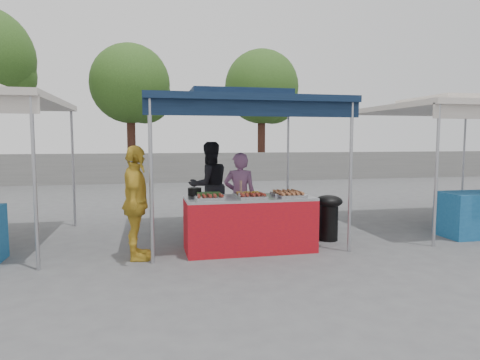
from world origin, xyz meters
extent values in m
plane|color=#505152|center=(0.00, 0.00, 0.00)|extent=(80.00, 80.00, 0.00)
cube|color=slate|center=(0.00, 11.00, 0.60)|extent=(40.00, 0.25, 1.20)
cylinder|color=#A8A8AE|center=(-1.50, -0.50, 1.15)|extent=(0.05, 0.05, 2.30)
cylinder|color=#A8A8AE|center=(1.50, -0.50, 1.15)|extent=(0.05, 0.05, 2.30)
cylinder|color=#A8A8AE|center=(-1.50, 2.50, 1.15)|extent=(0.05, 0.05, 2.30)
cylinder|color=#A8A8AE|center=(1.50, 2.50, 1.15)|extent=(0.05, 0.05, 2.30)
cube|color=#0E1F3A|center=(0.00, 1.00, 2.35)|extent=(3.20, 3.20, 0.10)
cube|color=#0E1F3A|center=(0.00, 1.00, 2.48)|extent=(1.65, 1.65, 0.18)
cube|color=#0E1F3A|center=(0.00, -0.50, 2.20)|extent=(3.20, 0.04, 0.25)
cylinder|color=#A8A8AE|center=(-3.00, -0.50, 1.15)|extent=(0.05, 0.05, 2.30)
cylinder|color=#A8A8AE|center=(-3.00, 2.50, 1.15)|extent=(0.05, 0.05, 2.30)
cylinder|color=#A8A8AE|center=(3.00, -0.50, 1.15)|extent=(0.05, 0.05, 2.30)
cylinder|color=#A8A8AE|center=(3.00, 2.50, 1.15)|extent=(0.05, 0.05, 2.30)
cylinder|color=#A8A8AE|center=(6.00, 2.50, 1.15)|extent=(0.05, 0.05, 2.30)
cube|color=beige|center=(4.50, 1.00, 2.35)|extent=(3.20, 3.20, 0.10)
cube|color=beige|center=(4.50, 1.00, 2.48)|extent=(1.65, 1.65, 0.18)
sphere|color=#2F541C|center=(-7.38, 12.90, 4.37)|extent=(2.83, 2.83, 2.83)
cylinder|color=#3A1E16|center=(-2.21, 12.73, 1.86)|extent=(0.36, 0.36, 3.72)
sphere|color=#2F541C|center=(-2.21, 12.73, 4.14)|extent=(3.40, 3.40, 3.40)
sphere|color=#2F541C|center=(-1.61, 12.93, 3.61)|extent=(2.34, 2.34, 2.34)
cylinder|color=#3A1E16|center=(3.79, 13.24, 1.90)|extent=(0.36, 0.36, 3.80)
sphere|color=#2F541C|center=(3.79, 13.24, 4.23)|extent=(3.47, 3.47, 3.47)
sphere|color=#2F541C|center=(4.39, 13.44, 3.69)|extent=(2.39, 2.39, 2.39)
cube|color=#AD0F1A|center=(0.00, -0.10, 0.40)|extent=(2.00, 0.80, 0.81)
cube|color=#A8A8AE|center=(0.00, -0.10, 0.83)|extent=(2.00, 0.80, 0.04)
cube|color=#B3B3B7|center=(-0.66, -0.33, 0.88)|extent=(0.42, 0.30, 0.05)
cube|color=maroon|center=(-0.66, -0.33, 0.91)|extent=(0.35, 0.25, 0.02)
cube|color=#B3B3B7|center=(-0.02, -0.34, 0.88)|extent=(0.42, 0.30, 0.05)
cube|color=maroon|center=(-0.02, -0.34, 0.91)|extent=(0.35, 0.25, 0.02)
cube|color=#B3B3B7|center=(0.62, -0.33, 0.88)|extent=(0.42, 0.30, 0.05)
cube|color=#9D5A35|center=(0.62, -0.33, 0.91)|extent=(0.35, 0.25, 0.02)
cube|color=#B3B3B7|center=(-0.63, -0.04, 0.88)|extent=(0.42, 0.30, 0.05)
cube|color=#274E1A|center=(-0.63, -0.04, 0.91)|extent=(0.35, 0.25, 0.02)
cube|color=#B3B3B7|center=(0.00, 0.00, 0.88)|extent=(0.42, 0.30, 0.05)
cube|color=#BE8121|center=(0.00, 0.00, 0.91)|extent=(0.35, 0.25, 0.02)
cube|color=#B3B3B7|center=(0.60, -0.05, 0.88)|extent=(0.42, 0.30, 0.05)
cube|color=#9D5A35|center=(0.60, -0.05, 0.91)|extent=(0.35, 0.25, 0.02)
cylinder|color=black|center=(-0.82, 0.22, 0.91)|extent=(0.22, 0.22, 0.13)
cylinder|color=#A8A8AE|center=(-0.18, -0.27, 0.89)|extent=(0.07, 0.07, 0.09)
cylinder|color=black|center=(1.50, 0.27, 0.32)|extent=(0.33, 0.33, 0.63)
ellipsoid|color=black|center=(1.50, 0.27, 0.69)|extent=(0.47, 0.47, 0.21)
cube|color=navy|center=(-0.32, 0.44, 0.15)|extent=(0.49, 0.34, 0.29)
cube|color=navy|center=(0.43, 0.62, 0.15)|extent=(0.51, 0.36, 0.31)
cube|color=navy|center=(0.43, 0.62, 0.45)|extent=(0.48, 0.34, 0.29)
imported|color=#7B4E74|center=(0.00, 0.62, 0.76)|extent=(0.63, 0.49, 1.52)
imported|color=black|center=(-0.38, 1.65, 0.85)|extent=(0.97, 0.85, 1.70)
imported|color=gold|center=(-1.72, -0.25, 0.83)|extent=(0.43, 0.98, 1.66)
camera|label=1|loc=(-1.55, -6.53, 1.74)|focal=32.00mm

